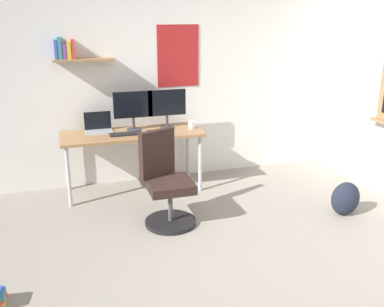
{
  "coord_description": "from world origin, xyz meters",
  "views": [
    {
      "loc": [
        -1.14,
        -2.85,
        2.06
      ],
      "look_at": [
        -0.05,
        0.72,
        0.85
      ],
      "focal_mm": 40.84,
      "sensor_mm": 36.0,
      "label": 1
    }
  ],
  "objects_px": {
    "laptop": "(98,127)",
    "monitor_secondary": "(167,106)",
    "keyboard": "(126,134)",
    "coffee_mug": "(191,125)",
    "backpack": "(345,199)",
    "desk": "(132,138)",
    "office_chair": "(166,185)",
    "monitor_primary": "(133,108)",
    "computer_mouse": "(150,131)"
  },
  "relations": [
    {
      "from": "monitor_primary",
      "to": "computer_mouse",
      "type": "distance_m",
      "value": 0.35
    },
    {
      "from": "laptop",
      "to": "coffee_mug",
      "type": "bearing_deg",
      "value": -9.22
    },
    {
      "from": "desk",
      "to": "backpack",
      "type": "bearing_deg",
      "value": -33.35
    },
    {
      "from": "laptop",
      "to": "keyboard",
      "type": "xyz_separation_m",
      "value": [
        0.29,
        -0.23,
        -0.04
      ]
    },
    {
      "from": "coffee_mug",
      "to": "desk",
      "type": "bearing_deg",
      "value": 177.79
    },
    {
      "from": "monitor_secondary",
      "to": "monitor_primary",
      "type": "bearing_deg",
      "value": 180.0
    },
    {
      "from": "monitor_primary",
      "to": "monitor_secondary",
      "type": "bearing_deg",
      "value": 0.0
    },
    {
      "from": "laptop",
      "to": "keyboard",
      "type": "bearing_deg",
      "value": -38.32
    },
    {
      "from": "laptop",
      "to": "monitor_secondary",
      "type": "bearing_deg",
      "value": -3.38
    },
    {
      "from": "desk",
      "to": "monitor_primary",
      "type": "xyz_separation_m",
      "value": [
        0.04,
        0.1,
        0.34
      ]
    },
    {
      "from": "desk",
      "to": "backpack",
      "type": "relative_size",
      "value": 4.47
    },
    {
      "from": "computer_mouse",
      "to": "coffee_mug",
      "type": "bearing_deg",
      "value": 5.5
    },
    {
      "from": "laptop",
      "to": "monitor_secondary",
      "type": "height_order",
      "value": "monitor_secondary"
    },
    {
      "from": "desk",
      "to": "computer_mouse",
      "type": "xyz_separation_m",
      "value": [
        0.2,
        -0.08,
        0.08
      ]
    },
    {
      "from": "desk",
      "to": "backpack",
      "type": "xyz_separation_m",
      "value": [
        2.02,
        -1.33,
        -0.47
      ]
    },
    {
      "from": "desk",
      "to": "coffee_mug",
      "type": "distance_m",
      "value": 0.73
    },
    {
      "from": "office_chair",
      "to": "coffee_mug",
      "type": "xyz_separation_m",
      "value": [
        0.55,
        0.91,
        0.36
      ]
    },
    {
      "from": "coffee_mug",
      "to": "backpack",
      "type": "xyz_separation_m",
      "value": [
        1.31,
        -1.3,
        -0.59
      ]
    },
    {
      "from": "laptop",
      "to": "keyboard",
      "type": "height_order",
      "value": "laptop"
    },
    {
      "from": "computer_mouse",
      "to": "backpack",
      "type": "bearing_deg",
      "value": -34.49
    },
    {
      "from": "laptop",
      "to": "backpack",
      "type": "bearing_deg",
      "value": -31.76
    },
    {
      "from": "monitor_primary",
      "to": "keyboard",
      "type": "xyz_separation_m",
      "value": [
        -0.12,
        -0.18,
        -0.26
      ]
    },
    {
      "from": "coffee_mug",
      "to": "backpack",
      "type": "distance_m",
      "value": 1.94
    },
    {
      "from": "computer_mouse",
      "to": "monitor_primary",
      "type": "bearing_deg",
      "value": 131.5
    },
    {
      "from": "monitor_secondary",
      "to": "computer_mouse",
      "type": "distance_m",
      "value": 0.4
    },
    {
      "from": "desk",
      "to": "office_chair",
      "type": "bearing_deg",
      "value": -79.7
    },
    {
      "from": "monitor_primary",
      "to": "laptop",
      "type": "bearing_deg",
      "value": 173.27
    },
    {
      "from": "desk",
      "to": "office_chair",
      "type": "xyz_separation_m",
      "value": [
        0.17,
        -0.94,
        -0.25
      ]
    },
    {
      "from": "office_chair",
      "to": "keyboard",
      "type": "distance_m",
      "value": 0.96
    },
    {
      "from": "desk",
      "to": "office_chair",
      "type": "height_order",
      "value": "office_chair"
    },
    {
      "from": "monitor_secondary",
      "to": "keyboard",
      "type": "height_order",
      "value": "monitor_secondary"
    },
    {
      "from": "desk",
      "to": "monitor_secondary",
      "type": "distance_m",
      "value": 0.57
    },
    {
      "from": "keyboard",
      "to": "backpack",
      "type": "bearing_deg",
      "value": -30.78
    },
    {
      "from": "monitor_secondary",
      "to": "laptop",
      "type": "bearing_deg",
      "value": 176.62
    },
    {
      "from": "coffee_mug",
      "to": "keyboard",
      "type": "bearing_deg",
      "value": -176.42
    },
    {
      "from": "monitor_secondary",
      "to": "coffee_mug",
      "type": "height_order",
      "value": "monitor_secondary"
    },
    {
      "from": "monitor_secondary",
      "to": "backpack",
      "type": "relative_size",
      "value": 1.27
    },
    {
      "from": "laptop",
      "to": "office_chair",
      "type": "bearing_deg",
      "value": -63.68
    },
    {
      "from": "laptop",
      "to": "monitor_secondary",
      "type": "distance_m",
      "value": 0.85
    },
    {
      "from": "keyboard",
      "to": "laptop",
      "type": "bearing_deg",
      "value": 141.68
    },
    {
      "from": "office_chair",
      "to": "computer_mouse",
      "type": "distance_m",
      "value": 0.92
    },
    {
      "from": "monitor_primary",
      "to": "office_chair",
      "type": "bearing_deg",
      "value": -82.87
    },
    {
      "from": "office_chair",
      "to": "computer_mouse",
      "type": "relative_size",
      "value": 9.13
    },
    {
      "from": "monitor_secondary",
      "to": "computer_mouse",
      "type": "xyz_separation_m",
      "value": [
        -0.25,
        -0.18,
        -0.25
      ]
    },
    {
      "from": "monitor_secondary",
      "to": "backpack",
      "type": "height_order",
      "value": "monitor_secondary"
    },
    {
      "from": "office_chair",
      "to": "coffee_mug",
      "type": "height_order",
      "value": "office_chair"
    },
    {
      "from": "laptop",
      "to": "monitor_primary",
      "type": "distance_m",
      "value": 0.46
    },
    {
      "from": "office_chair",
      "to": "monitor_secondary",
      "type": "distance_m",
      "value": 1.23
    },
    {
      "from": "office_chair",
      "to": "laptop",
      "type": "xyz_separation_m",
      "value": [
        -0.54,
        1.09,
        0.37
      ]
    },
    {
      "from": "office_chair",
      "to": "monitor_secondary",
      "type": "xyz_separation_m",
      "value": [
        0.28,
        1.04,
        0.58
      ]
    }
  ]
}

